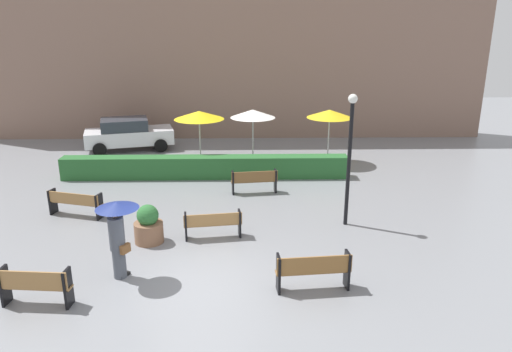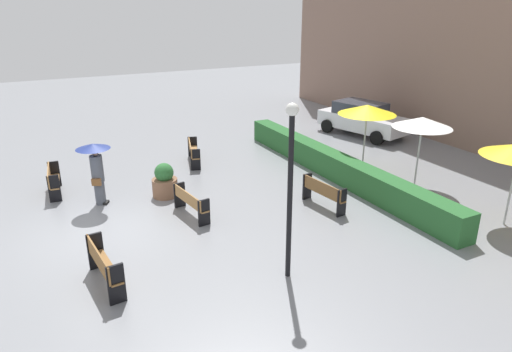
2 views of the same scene
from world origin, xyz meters
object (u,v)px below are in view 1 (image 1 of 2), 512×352
patio_umbrella_yellow (199,115)px  parked_car (128,134)px  patio_umbrella_white (253,114)px  bench_far_left (75,202)px  planter_pot (148,226)px  bench_near_right (314,269)px  bench_mid_center (213,223)px  lamp_post (350,147)px  bench_near_left (35,285)px  bench_back_row (254,180)px  patio_umbrella_yellow_far (330,114)px  pedestrian_with_umbrella (118,228)px

patio_umbrella_yellow → parked_car: 5.13m
patio_umbrella_white → parked_car: (-6.13, 2.66, -1.45)m
bench_far_left → planter_pot: 3.39m
planter_pot → parked_car: bearing=105.9°
bench_near_right → bench_far_left: bearing=146.7°
bench_far_left → bench_near_right: size_ratio=1.05×
bench_near_right → bench_mid_center: bearing=130.9°
planter_pot → lamp_post: (5.92, 1.15, 2.00)m
bench_near_left → patio_umbrella_yellow: patio_umbrella_yellow is taller
bench_far_left → lamp_post: 8.94m
bench_back_row → planter_pot: (-3.11, -4.08, -0.02)m
bench_mid_center → bench_near_right: bearing=-49.1°
bench_near_right → parked_car: (-7.38, 13.33, 0.27)m
patio_umbrella_white → patio_umbrella_yellow_far: size_ratio=1.02×
bench_near_left → planter_pot: size_ratio=1.41×
bench_near_left → bench_far_left: 5.28m
pedestrian_with_umbrella → lamp_post: bearing=27.1°
bench_near_left → bench_back_row: size_ratio=0.93×
bench_far_left → patio_umbrella_yellow_far: 11.21m
patio_umbrella_white → parked_car: size_ratio=0.54×
bench_near_right → planter_pot: 5.15m
bench_near_left → bench_near_right: size_ratio=0.90×
bench_mid_center → bench_near_right: size_ratio=0.96×
planter_pot → patio_umbrella_yellow: bearing=83.8°
planter_pot → bench_far_left: bearing=144.4°
parked_car → patio_umbrella_yellow: bearing=-38.7°
planter_pot → patio_umbrella_yellow: patio_umbrella_yellow is taller
lamp_post → patio_umbrella_white: lamp_post is taller
bench_near_right → planter_pot: bearing=148.1°
bench_far_left → planter_pot: planter_pot is taller
lamp_post → bench_far_left: bearing=174.6°
parked_car → bench_near_left: bearing=-85.3°
patio_umbrella_yellow_far → pedestrian_with_umbrella: bearing=-123.9°
bench_near_right → parked_car: size_ratio=0.40×
bench_back_row → pedestrian_with_umbrella: bearing=-119.1°
planter_pot → patio_umbrella_white: patio_umbrella_white is taller
bench_near_left → patio_umbrella_yellow_far: 14.16m
patio_umbrella_white → parked_car: patio_umbrella_white is taller
patio_umbrella_yellow → patio_umbrella_yellow_far: bearing=5.3°
bench_far_left → patio_umbrella_white: bearing=45.5°
bench_far_left → bench_near_right: 8.53m
bench_near_right → patio_umbrella_white: bearing=96.7°
bench_near_left → lamp_post: size_ratio=0.39×
pedestrian_with_umbrella → lamp_post: 7.07m
planter_pot → bench_near_left: bearing=-120.1°
bench_near_left → bench_back_row: (4.98, 7.32, -0.01)m
bench_mid_center → bench_near_left: bearing=-137.0°
bench_mid_center → patio_umbrella_yellow: patio_umbrella_yellow is taller
patio_umbrella_yellow → bench_near_left: bearing=-104.0°
patio_umbrella_yellow → bench_back_row: bearing=-56.5°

